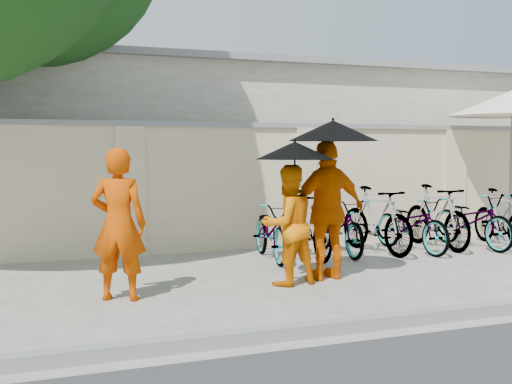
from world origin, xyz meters
name	(u,v)px	position (x,y,z in m)	size (l,w,h in m)	color
ground	(264,293)	(0.00, 0.00, 0.00)	(80.00, 80.00, 0.00)	#B0AA9C
kerb	(334,327)	(0.00, -1.70, 0.06)	(40.00, 0.16, 0.12)	gray
compound_wall	(250,188)	(1.00, 3.20, 1.00)	(20.00, 0.30, 2.00)	beige
building_behind	(233,151)	(2.00, 7.00, 1.60)	(14.00, 6.00, 3.20)	beige
monk_left	(118,224)	(-1.60, 0.28, 0.84)	(0.61, 0.40, 1.68)	#C03D00
monk_center	(288,225)	(0.45, 0.35, 0.73)	(0.71, 0.56, 1.47)	orange
parasol_center	(295,150)	(0.50, 0.27, 1.64)	(0.94, 0.94, 0.92)	black
monk_right	(328,210)	(1.05, 0.47, 0.88)	(1.04, 0.43, 1.77)	#D25300
parasol_right	(333,131)	(1.07, 0.39, 1.88)	(1.13, 1.13, 1.01)	black
bike_0	(271,231)	(0.90, 2.01, 0.44)	(0.58, 1.67, 0.88)	gray
bike_1	(308,224)	(1.50, 1.99, 0.51)	(0.48, 1.70, 1.02)	gray
bike_2	(339,226)	(2.10, 2.11, 0.45)	(0.59, 1.69, 0.89)	gray
bike_3	(376,220)	(2.69, 2.00, 0.53)	(0.50, 1.76, 1.06)	gray
bike_4	(411,224)	(3.29, 1.90, 0.45)	(0.59, 1.70, 0.89)	gray
bike_5	(436,217)	(3.89, 2.06, 0.53)	(0.50, 1.76, 1.06)	gray
bike_6	(473,220)	(4.48, 1.89, 0.46)	(0.62, 1.77, 0.93)	gray
bike_7	(501,217)	(5.08, 1.89, 0.48)	(0.46, 1.61, 0.97)	gray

